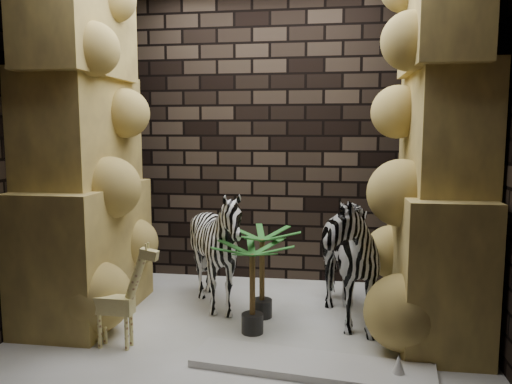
% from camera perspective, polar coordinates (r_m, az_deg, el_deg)
% --- Properties ---
extents(floor, '(3.50, 3.50, 0.00)m').
position_cam_1_polar(floor, '(4.21, -0.68, -14.65)').
color(floor, white).
rests_on(floor, ground).
extents(wall_back, '(3.50, 0.00, 3.50)m').
position_cam_1_polar(wall_back, '(5.15, 1.55, 6.41)').
color(wall_back, black).
rests_on(wall_back, ground).
extents(wall_front, '(3.50, 0.00, 3.50)m').
position_cam_1_polar(wall_front, '(2.69, -5.02, 5.78)').
color(wall_front, black).
rests_on(wall_front, ground).
extents(wall_left, '(0.00, 3.00, 3.00)m').
position_cam_1_polar(wall_left, '(4.54, -23.20, 5.76)').
color(wall_left, black).
rests_on(wall_left, ground).
extents(wall_right, '(0.00, 3.00, 3.00)m').
position_cam_1_polar(wall_right, '(4.02, 24.86, 5.58)').
color(wall_right, black).
rests_on(wall_right, ground).
extents(rock_pillar_left, '(0.68, 1.30, 3.00)m').
position_cam_1_polar(rock_pillar_left, '(4.36, -19.27, 5.90)').
color(rock_pillar_left, '#D7B95C').
rests_on(rock_pillar_left, floor).
extents(rock_pillar_right, '(0.58, 1.25, 3.00)m').
position_cam_1_polar(rock_pillar_right, '(3.94, 20.23, 5.78)').
color(rock_pillar_right, '#D7B95C').
rests_on(rock_pillar_right, floor).
extents(zebra_right, '(0.88, 1.21, 1.28)m').
position_cam_1_polar(zebra_right, '(4.12, 9.15, -5.89)').
color(zebra_right, white).
rests_on(zebra_right, floor).
extents(zebra_left, '(1.11, 1.26, 0.98)m').
position_cam_1_polar(zebra_left, '(4.33, -4.41, -7.23)').
color(zebra_left, white).
rests_on(zebra_left, floor).
extents(giraffe_toy, '(0.41, 0.15, 0.80)m').
position_cam_1_polar(giraffe_toy, '(3.79, -15.82, -11.04)').
color(giraffe_toy, '#EBDE89').
rests_on(giraffe_toy, floor).
extents(palm_front, '(0.36, 0.36, 0.76)m').
position_cam_1_polar(palm_front, '(4.21, 0.69, -9.16)').
color(palm_front, '#205318').
rests_on(palm_front, floor).
extents(palm_back, '(0.36, 0.36, 0.72)m').
position_cam_1_polar(palm_back, '(3.90, -0.41, -10.81)').
color(palm_back, '#205318').
rests_on(palm_back, floor).
extents(surfboard, '(1.61, 0.58, 0.05)m').
position_cam_1_polar(surfboard, '(3.49, 6.25, -19.03)').
color(surfboard, silver).
rests_on(surfboard, floor).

